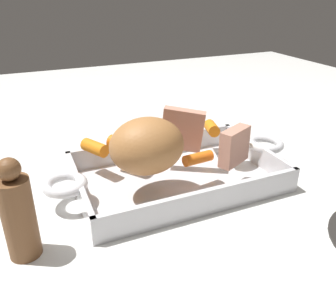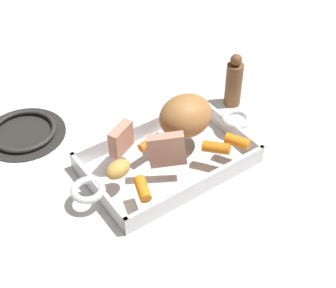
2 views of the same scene
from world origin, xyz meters
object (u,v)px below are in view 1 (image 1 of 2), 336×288
Objects in this scene: roasting_dish at (177,174)px; pepper_mill at (18,213)px; roast_slice_thick at (183,129)px; roast_slice_outer at (234,146)px; baby_carrot_center_right at (198,158)px; baby_carrot_long at (95,148)px; baby_carrot_center_left at (123,145)px; pork_roast at (147,146)px; baby_carrot_northeast at (212,128)px; potato_golden_large at (236,137)px.

pepper_mill is at bearing 18.98° from roasting_dish.
roast_slice_thick is 1.21× the size of roast_slice_outer.
baby_carrot_long is (0.15, -0.10, 0.00)m from baby_carrot_center_right.
baby_carrot_center_left is (0.08, -0.06, 0.04)m from roasting_dish.
pepper_mill reaches higher than baby_carrot_long.
roasting_dish is at bearing -159.90° from pork_roast.
pork_roast reaches higher than baby_carrot_northeast.
baby_carrot_long reaches higher than baby_carrot_center_right.
roast_slice_outer is at bearing 76.47° from baby_carrot_northeast.
roasting_dish is 8.66× the size of baby_carrot_long.
baby_carrot_center_left is at bearing 168.42° from baby_carrot_long.
pork_roast is 0.21m from pepper_mill.
pepper_mill reaches higher than roasting_dish.
pork_roast is at bearing 29.09° from baby_carrot_northeast.
roast_slice_outer is (-0.05, 0.09, -0.01)m from roast_slice_thick.
roasting_dish is 0.06m from baby_carrot_center_right.
baby_carrot_northeast is at bearing -78.76° from potato_golden_large.
pepper_mill is (0.25, 0.09, 0.05)m from roasting_dish.
roast_slice_thick is 0.11m from baby_carrot_center_left.
pepper_mill is (0.13, 0.16, 0.00)m from baby_carrot_long.
baby_carrot_northeast reaches higher than roasting_dish.
roast_slice_outer is 1.16× the size of baby_carrot_center_right.
roast_slice_outer reaches higher than baby_carrot_northeast.
pork_roast reaches higher than roasting_dish.
potato_golden_large is (-0.10, 0.03, -0.02)m from roast_slice_thick.
pork_roast is at bearing 8.93° from potato_golden_large.
baby_carrot_center_right is 1.02× the size of baby_carrot_long.
pepper_mill is (0.28, 0.06, 0.01)m from baby_carrot_center_right.
pork_roast reaches higher than roast_slice_outer.
baby_carrot_northeast is 0.37× the size of pepper_mill.
roast_slice_thick is 0.53× the size of pepper_mill.
roast_slice_thick reaches higher than baby_carrot_northeast.
pepper_mill is at bearing 11.60° from baby_carrot_center_right.
pork_roast is 2.30× the size of baby_carrot_long.
baby_carrot_long is (0.06, -0.10, -0.03)m from pork_roast.
roast_slice_outer reaches higher than roasting_dish.
potato_golden_large reaches higher than baby_carrot_center_left.
baby_carrot_center_left is 1.11× the size of baby_carrot_northeast.
baby_carrot_center_right is at bearing 20.48° from potato_golden_large.
roasting_dish is at bearing -50.63° from baby_carrot_center_right.
roasting_dish is 3.76× the size of pork_roast.
potato_golden_large is (-0.10, -0.04, 0.01)m from baby_carrot_center_right.
pork_roast is at bearing 123.04° from baby_carrot_long.
potato_golden_large is at bearing 101.24° from baby_carrot_northeast.
pork_roast is 0.09m from baby_carrot_center_right.
baby_carrot_center_right is (-0.02, 0.03, 0.04)m from roasting_dish.
roast_slice_outer reaches higher than potato_golden_large.
baby_carrot_northeast is at bearing -154.78° from roast_slice_thick.
pork_roast reaches higher than baby_carrot_center_right.
potato_golden_large is at bearing -176.98° from roasting_dish.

